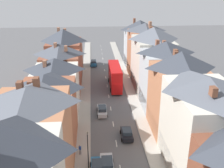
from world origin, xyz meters
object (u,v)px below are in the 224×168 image
Objects in this scene: car_near_silver at (107,165)px; car_parked_right_a at (102,110)px; car_near_blue at (127,133)px; car_parked_left_a at (97,167)px; double_decker_bus_lead at (115,76)px; street_lamp at (88,149)px; car_mid_black at (93,63)px; pedestrian_mid_left at (80,149)px.

car_near_silver is 15.79m from car_parked_right_a.
car_parked_left_a is at bearing -121.92° from car_near_blue.
street_lamp reaches higher than double_decker_bus_lead.
car_near_blue is at bearing 64.35° from car_near_silver.
car_parked_right_a is (0.00, 15.79, -0.01)m from car_near_silver.
pedestrian_mid_left is at bearing -93.16° from car_mid_black.
car_near_silver is 46.73m from car_mid_black.
pedestrian_mid_left is at bearing -105.88° from double_decker_bus_lead.
double_decker_bus_lead reaches higher than car_parked_left_a.
car_mid_black is (-0.00, 47.08, 0.01)m from car_parked_left_a.
double_decker_bus_lead is at bearing 90.02° from car_near_blue.
car_parked_right_a is 12.81m from pedestrian_mid_left.
street_lamp reaches higher than car_parked_left_a.
car_parked_right_a reaches higher than car_mid_black.
street_lamp is (-2.45, -15.52, 2.42)m from car_parked_right_a.
car_mid_black is (-4.90, 39.21, 0.03)m from car_near_blue.
car_parked_right_a is 30.95m from car_mid_black.
car_near_blue is at bearing 28.61° from pedestrian_mid_left.
double_decker_bus_lead reaches higher than car_near_blue.
double_decker_bus_lead is 21.71m from car_near_blue.
car_near_silver is at bearing 15.78° from car_parked_left_a.
car_parked_left_a is (-1.30, -0.37, -0.02)m from car_near_silver.
car_near_blue is 8.32m from car_near_silver.
car_near_blue is at bearing -66.52° from car_parked_right_a.
street_lamp is at bearing -91.42° from car_mid_black.
car_mid_black is 2.84× the size of pedestrian_mid_left.
car_mid_black is (-1.30, 46.71, -0.01)m from car_near_silver.
street_lamp is at bearing -69.20° from pedestrian_mid_left.
car_near_silver is at bearing -115.65° from car_near_blue.
car_near_silver is 5.10m from pedestrian_mid_left.
car_parked_left_a is at bearing -90.00° from car_mid_black.
street_lamp is at bearing -101.83° from double_decker_bus_lead.
car_parked_right_a is at bearing -105.08° from double_decker_bus_lead.
car_mid_black is 0.83× the size of street_lamp.
car_near_blue is at bearing 50.09° from street_lamp.
car_near_blue is 0.69× the size of street_lamp.
car_near_blue is 0.84× the size of car_parked_right_a.
double_decker_bus_lead reaches higher than car_near_silver.
car_parked_right_a is at bearing 85.40° from car_parked_left_a.
car_near_silver is (-3.59, -29.11, -1.98)m from double_decker_bus_lead.
car_mid_black is 43.25m from pedestrian_mid_left.
double_decker_bus_lead is 18.37m from car_mid_black.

